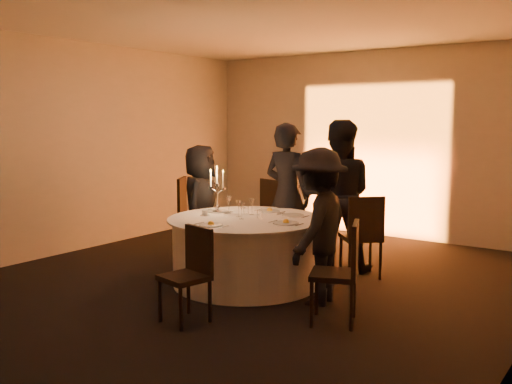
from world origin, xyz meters
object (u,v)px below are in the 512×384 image
Objects in this scene: chair_back_left at (277,211)px; guest_back_right at (338,196)px; chair_back_right at (363,232)px; chair_front at (191,269)px; banquet_table at (246,251)px; chair_left at (191,210)px; guest_back_left at (287,194)px; chair_right at (343,267)px; coffee_cup at (205,213)px; guest_right at (319,226)px; guest_left at (200,204)px; candelabra at (217,196)px.

guest_back_right is (1.15, -0.39, 0.35)m from chair_back_left.
chair_back_right is 2.38m from chair_front.
banquet_table is 1.68× the size of chair_left.
guest_back_left is 0.67m from guest_back_right.
chair_back_left reaches higher than chair_right.
banquet_table is 1.80m from chair_left.
coffee_cup is (-0.49, -0.15, 0.42)m from banquet_table.
guest_right is at bearing 138.37° from guest_back_left.
chair_left is 0.60m from guest_left.
coffee_cup is (-0.78, 1.14, 0.30)m from chair_front.
guest_left is 0.83× the size of guest_back_right.
chair_back_right is (1.01, 0.99, 0.18)m from banquet_table.
chair_right is 8.74× the size of coffee_cup.
guest_left reaches higher than chair_front.
chair_back_left is 1.05× the size of chair_back_right.
guest_back_right is 1.70m from coffee_cup.
guest_left is (-1.11, 0.49, 0.40)m from banquet_table.
guest_right reaches higher than chair_front.
guest_right is 1.51m from coffee_cup.
coffee_cup is (-1.50, -1.13, 0.23)m from chair_back_right.
chair_left is at bearing 138.24° from coffee_cup.
chair_front is 2.39m from guest_back_left.
chair_left reaches higher than chair_right.
chair_back_right is at bearing 37.10° from coffee_cup.
candelabra is (1.06, -0.71, 0.36)m from chair_left.
guest_back_left reaches higher than coffee_cup.
chair_right is (2.09, -2.10, -0.05)m from chair_back_left.
guest_back_left is at bearing 152.04° from chair_back_left.
chair_front is 1.40m from guest_right.
guest_back_left reaches higher than banquet_table.
coffee_cup is at bearing 111.85° from chair_back_left.
chair_front is at bearing 125.83° from chair_back_left.
banquet_table is 1.33m from chair_front.
chair_back_right is 1.80m from candelabra.
guest_right is (1.02, -0.14, 0.42)m from banquet_table.
guest_back_right is at bearing 44.20° from candelabra.
guest_right is at bearing -130.39° from guest_left.
banquet_table is 1.68m from chair_back_left.
guest_back_right reaches higher than chair_front.
guest_back_right reaches higher than guest_left.
chair_right is at bearing 153.48° from chair_back_left.
chair_front is at bearing -39.93° from guest_right.
guest_left is 0.97× the size of guest_right.
chair_back_left is 1.20m from guest_left.
candelabra is at bearing 111.39° from chair_back_left.
chair_right is 0.62× the size of guest_left.
banquet_table is 2.02× the size of chair_front.
coffee_cup is at bearing 25.19° from guest_back_right.
guest_right is (2.13, -0.63, 0.03)m from guest_left.
chair_back_left is (-0.58, 1.56, 0.21)m from banquet_table.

